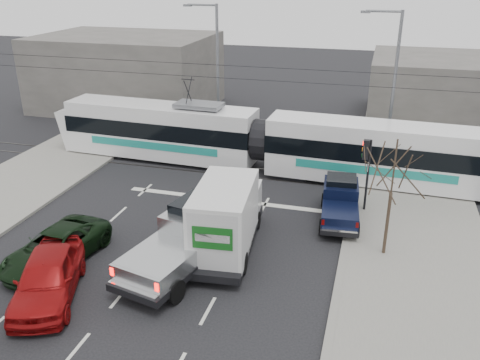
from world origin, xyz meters
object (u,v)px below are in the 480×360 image
(traffic_signal, at_px, (366,160))
(tram, at_px, (261,141))
(street_lamp_near, at_px, (391,80))
(street_lamp_far, at_px, (215,64))
(red_car, at_px, (48,277))
(silver_pickup, at_px, (190,236))
(navy_pickup, at_px, (340,201))
(green_car, at_px, (56,248))
(box_truck, at_px, (227,217))
(bare_tree, at_px, (394,172))

(traffic_signal, xyz_separation_m, tram, (-6.11, 4.10, -0.92))
(street_lamp_near, height_order, street_lamp_far, same)
(street_lamp_near, bearing_deg, tram, -153.91)
(tram, distance_m, red_car, 15.07)
(silver_pickup, xyz_separation_m, navy_pickup, (5.50, 5.57, -0.26))
(tram, relative_size, green_car, 5.02)
(street_lamp_far, bearing_deg, green_car, -93.49)
(traffic_signal, height_order, green_car, traffic_signal)
(street_lamp_near, bearing_deg, silver_pickup, -117.46)
(silver_pickup, height_order, navy_pickup, silver_pickup)
(silver_pickup, relative_size, red_car, 1.40)
(tram, distance_m, green_car, 13.51)
(street_lamp_far, distance_m, silver_pickup, 17.10)
(street_lamp_far, bearing_deg, street_lamp_near, -9.87)
(street_lamp_near, xyz_separation_m, street_lamp_far, (-11.50, 2.00, 0.00))
(tram, distance_m, silver_pickup, 10.74)
(street_lamp_near, xyz_separation_m, tram, (-6.95, -3.40, -3.30))
(navy_pickup, bearing_deg, silver_pickup, -139.66)
(tram, distance_m, box_truck, 9.41)
(traffic_signal, xyz_separation_m, box_truck, (-5.33, -5.27, -1.17))
(traffic_signal, distance_m, red_car, 14.88)
(bare_tree, distance_m, silver_pickup, 8.47)
(street_lamp_near, xyz_separation_m, navy_pickup, (-1.84, -8.55, -4.17))
(navy_pickup, distance_m, green_car, 12.87)
(bare_tree, relative_size, box_truck, 0.77)
(navy_pickup, height_order, red_car, navy_pickup)
(traffic_signal, height_order, box_truck, traffic_signal)
(street_lamp_far, bearing_deg, navy_pickup, -47.51)
(bare_tree, bearing_deg, street_lamp_far, 131.12)
(street_lamp_near, bearing_deg, traffic_signal, -96.41)
(traffic_signal, bearing_deg, street_lamp_far, 138.28)
(bare_tree, height_order, tram, bare_tree)
(silver_pickup, bearing_deg, green_car, -150.65)
(box_truck, height_order, green_car, box_truck)
(silver_pickup, bearing_deg, red_car, -125.47)
(street_lamp_near, distance_m, silver_pickup, 16.39)
(bare_tree, relative_size, street_lamp_near, 0.56)
(navy_pickup, bearing_deg, bare_tree, -59.31)
(tram, relative_size, box_truck, 3.86)
(box_truck, distance_m, navy_pickup, 6.09)
(navy_pickup, bearing_deg, tram, 129.77)
(tram, relative_size, navy_pickup, 5.40)
(bare_tree, relative_size, tram, 0.20)
(street_lamp_far, distance_m, navy_pickup, 14.90)
(bare_tree, distance_m, street_lamp_far, 17.97)
(box_truck, bearing_deg, navy_pickup, 38.68)
(silver_pickup, distance_m, green_car, 5.48)
(bare_tree, height_order, navy_pickup, bare_tree)
(street_lamp_far, xyz_separation_m, green_car, (-1.08, -17.64, -4.42))
(traffic_signal, height_order, street_lamp_near, street_lamp_near)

